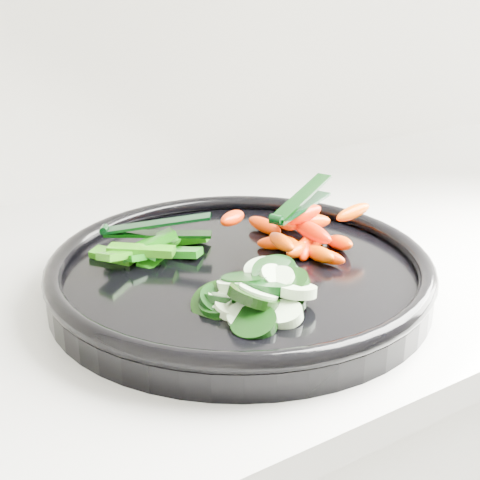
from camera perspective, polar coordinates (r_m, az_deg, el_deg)
veggie_tray at (r=0.65m, az=0.00°, el=-2.81°), size 0.41×0.41×0.04m
cucumber_pile at (r=0.58m, az=0.96°, el=-4.60°), size 0.12×0.11×0.04m
carrot_pile at (r=0.70m, az=5.12°, el=0.61°), size 0.16×0.15×0.05m
pepper_pile at (r=0.68m, az=-7.73°, el=-0.89°), size 0.13×0.08×0.04m
tong_carrot at (r=0.69m, az=5.15°, el=3.18°), size 0.11×0.06×0.02m
tong_pepper at (r=0.69m, az=-7.35°, el=0.95°), size 0.10×0.08×0.02m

